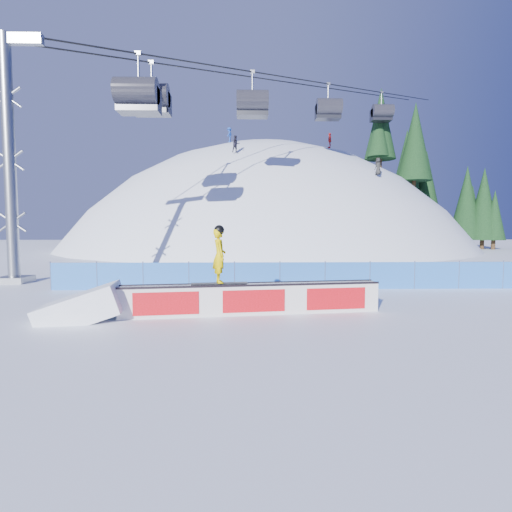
{
  "coord_description": "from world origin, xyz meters",
  "views": [
    {
      "loc": [
        -2.47,
        -12.95,
        2.7
      ],
      "look_at": [
        -2.14,
        1.04,
        1.72
      ],
      "focal_mm": 28.0,
      "sensor_mm": 36.0,
      "label": 1
    }
  ],
  "objects": [
    {
      "name": "ground",
      "position": [
        0.0,
        0.0,
        0.0
      ],
      "size": [
        160.0,
        160.0,
        0.0
      ],
      "primitive_type": "plane",
      "color": "white",
      "rests_on": "ground"
    },
    {
      "name": "snow_hill",
      "position": [
        0.0,
        42.0,
        -18.0
      ],
      "size": [
        64.0,
        64.0,
        64.0
      ],
      "color": "white",
      "rests_on": "ground"
    },
    {
      "name": "treeline",
      "position": [
        21.48,
        41.58,
        10.95
      ],
      "size": [
        21.97,
        11.65,
        20.37
      ],
      "color": "#362515",
      "rests_on": "ground"
    },
    {
      "name": "safety_fence",
      "position": [
        0.0,
        4.5,
        0.6
      ],
      "size": [
        22.05,
        0.05,
        1.3
      ],
      "color": "blue",
      "rests_on": "ground"
    },
    {
      "name": "chairlift",
      "position": [
        4.74,
        27.49,
        16.89
      ],
      "size": [
        40.8,
        41.7,
        22.0
      ],
      "color": "gray",
      "rests_on": "ground"
    },
    {
      "name": "rail_box",
      "position": [
        -2.28,
        -0.54,
        0.48
      ],
      "size": [
        8.16,
        1.66,
        0.98
      ],
      "rotation": [
        0.0,
        0.0,
        0.13
      ],
      "color": "silver",
      "rests_on": "ground"
    },
    {
      "name": "snow_ramp",
      "position": [
        -7.33,
        -1.22,
        0.0
      ],
      "size": [
        2.61,
        1.83,
        1.52
      ],
      "primitive_type": null,
      "rotation": [
        0.0,
        -0.31,
        0.13
      ],
      "color": "white",
      "rests_on": "ground"
    },
    {
      "name": "snowboarder",
      "position": [
        -3.31,
        -0.68,
        1.87
      ],
      "size": [
        1.77,
        0.7,
        1.82
      ],
      "rotation": [
        0.0,
        0.0,
        1.83
      ],
      "color": "black",
      "rests_on": "rail_box"
    },
    {
      "name": "distant_skiers",
      "position": [
        1.25,
        30.01,
        11.57
      ],
      "size": [
        15.72,
        7.7,
        6.13
      ],
      "color": "black",
      "rests_on": "ground"
    }
  ]
}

